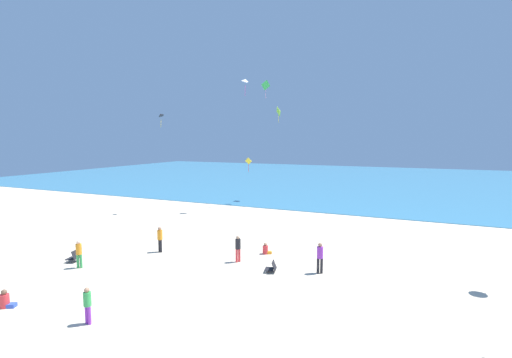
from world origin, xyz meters
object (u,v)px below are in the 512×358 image
Objects in this scene: person_5 at (266,250)px; kite_lime at (279,112)px; person_1 at (87,303)px; person_3 at (238,247)px; kite_white at (245,80)px; person_7 at (160,237)px; kite_black at (160,115)px; person_0 at (6,301)px; beach_chair_far_left at (272,267)px; person_2 at (320,256)px; person_6 at (79,252)px; kite_yellow at (248,161)px; beach_chair_near_camera at (74,256)px; kite_green at (266,86)px.

person_5 is 21.51m from kite_lime.
person_3 is (1.90, 8.28, 0.06)m from person_1.
kite_white is at bearing -94.90° from kite_lime.
kite_black reaches higher than person_7.
person_1 is at bearing -22.42° from person_0.
beach_chair_far_left is at bearing 108.54° from person_7.
person_2 is (10.49, 8.82, 0.63)m from person_0.
kite_white is at bearing 29.34° from kite_black.
kite_black is (-10.71, 17.85, 8.04)m from person_1.
person_2 is 0.97× the size of kite_white.
person_6 is 1.14× the size of kite_black.
kite_yellow is (-9.49, 17.39, 4.17)m from beach_chair_far_left.
person_7 reaches higher than beach_chair_far_left.
person_0 is 10.55m from person_3.
kite_white reaches higher than person_3.
beach_chair_far_left is 0.47× the size of person_6.
beach_chair_near_camera is 20.74m from kite_white.
beach_chair_far_left is 10.03m from person_6.
person_3 reaches higher than person_1.
beach_chair_near_camera is 13.27m from person_2.
kite_yellow is at bearing -108.82° from beach_chair_near_camera.
person_5 is 17.34m from kite_yellow.
kite_white reaches higher than kite_yellow.
person_5 is at bearing 132.42° from person_7.
kite_yellow is at bearing 90.50° from person_5.
person_7 is at bearing -16.03° from beach_chair_far_left.
person_0 is 0.50× the size of person_3.
person_7 is 1.02× the size of kite_yellow.
person_1 is (-4.15, -7.60, 0.54)m from beach_chair_far_left.
beach_chair_near_camera is 0.49× the size of kite_yellow.
beach_chair_far_left is 0.54× the size of kite_black.
person_7 is (-7.29, 0.40, 0.63)m from beach_chair_far_left.
person_5 is 0.39× the size of kite_lime.
person_3 is at bearing 114.94° from person_7.
kite_green is at bearing 84.54° from person_5.
person_3 is at bearing -66.57° from kite_yellow.
person_0 is 13.72m from person_2.
beach_chair_far_left is at bearing -70.12° from kite_lime.
person_3 reaches higher than person_0.
kite_lime is (1.79, 24.50, 8.78)m from person_6.
kite_black reaches higher than person_3.
kite_white is at bearing 22.56° from person_2.
beach_chair_far_left is 0.46× the size of person_7.
person_1 is 22.32m from kite_black.
person_1 is at bearing 127.00° from person_2.
person_2 is 22.21m from kite_green.
kite_lime reaches higher than beach_chair_far_left.
person_6 is at bearing 64.11° from person_3.
kite_lime is at bearing -41.78° from person_3.
kite_yellow is (-5.34, 24.99, 3.62)m from person_1.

